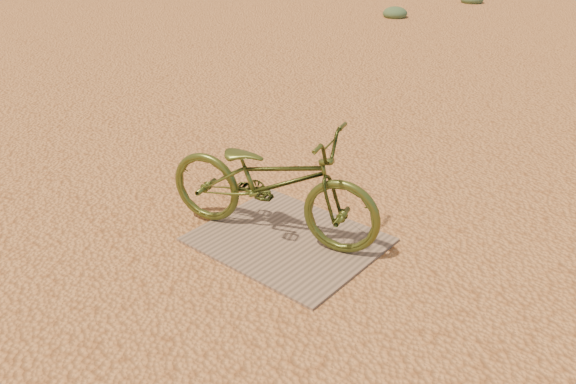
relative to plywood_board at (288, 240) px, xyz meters
The scene contains 5 objects.
ground 0.49m from the plywood_board, 158.72° to the right, with size 120.00×120.00×0.00m, color tan.
plywood_board is the anchor object (origin of this frame).
bicycle 0.50m from the plywood_board, behind, with size 0.62×1.77×0.93m, color #424D1C.
kale_a 10.33m from the plywood_board, 115.51° to the left, with size 0.58×0.58×0.32m, color #486343.
kale_c 13.24m from the plywood_board, 107.44° to the left, with size 0.61×0.61×0.34m, color #486343.
Camera 1 is at (2.88, -2.73, 2.37)m, focal length 35.00 mm.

